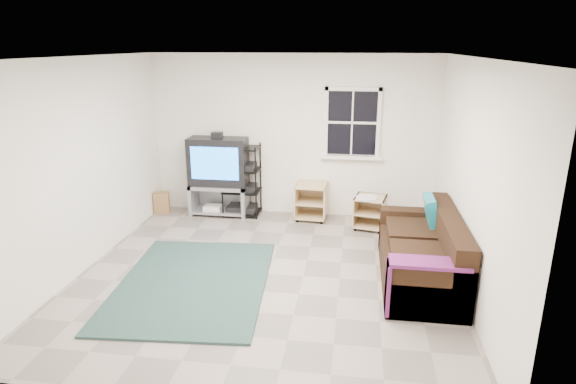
% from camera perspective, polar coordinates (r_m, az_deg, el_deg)
% --- Properties ---
extents(room, '(4.60, 4.62, 4.60)m').
position_cam_1_polar(room, '(7.69, 7.59, 7.60)').
color(room, gray).
rests_on(room, ground).
extents(tv_unit, '(0.94, 0.47, 1.39)m').
position_cam_1_polar(tv_unit, '(7.94, -8.22, 2.60)').
color(tv_unit, gray).
rests_on(tv_unit, ground).
extents(av_rack, '(0.60, 0.43, 1.19)m').
position_cam_1_polar(av_rack, '(7.93, -5.51, 0.85)').
color(av_rack, black).
rests_on(av_rack, ground).
extents(side_table_left, '(0.52, 0.52, 0.58)m').
position_cam_1_polar(side_table_left, '(7.81, 2.83, -0.94)').
color(side_table_left, '#D2B481').
rests_on(side_table_left, ground).
extents(side_table_right, '(0.54, 0.54, 0.53)m').
position_cam_1_polar(side_table_right, '(7.51, 9.69, -2.06)').
color(side_table_right, '#D2B481').
rests_on(side_table_right, ground).
extents(sofa, '(0.87, 1.97, 0.90)m').
position_cam_1_polar(sofa, '(6.02, 15.71, -7.25)').
color(sofa, black).
rests_on(sofa, ground).
extents(shag_rug, '(1.89, 2.49, 0.03)m').
position_cam_1_polar(shag_rug, '(5.94, -11.18, -10.50)').
color(shag_rug, '#301F15').
rests_on(shag_rug, ground).
extents(paper_bag, '(0.28, 0.22, 0.36)m').
position_cam_1_polar(paper_bag, '(8.36, -14.75, -1.21)').
color(paper_bag, olive).
rests_on(paper_bag, ground).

